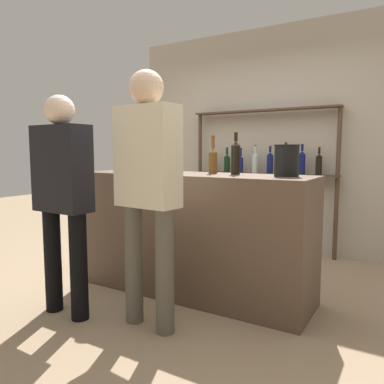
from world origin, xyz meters
TOP-DOWN VIEW (x-y plane):
  - ground_plane at (0.00, 0.00)m, footprint 16.00×16.00m
  - bar_counter at (0.00, 0.00)m, footprint 2.09×0.61m
  - back_wall at (0.00, 1.91)m, footprint 3.69×0.12m
  - back_shelf at (0.01, 1.73)m, footprint 1.85×0.18m
  - counter_bottle_0 at (0.37, 0.09)m, footprint 0.08×0.08m
  - counter_bottle_1 at (0.14, 0.13)m, footprint 0.08×0.08m
  - counter_bottle_2 at (-0.28, 0.15)m, footprint 0.08×0.08m
  - wine_glass at (-0.83, 0.08)m, footprint 0.08×0.08m
  - ice_bucket at (0.80, 0.09)m, footprint 0.20×0.20m
  - cork_jar at (-0.55, -0.15)m, footprint 0.14×0.14m
  - customer_left at (-0.60, -0.89)m, footprint 0.47×0.22m
  - customer_center at (0.07, -0.72)m, footprint 0.48×0.25m

SIDE VIEW (x-z plane):
  - ground_plane at x=0.00m, z-range 0.00..0.00m
  - bar_counter at x=0.00m, z-range 0.00..1.06m
  - customer_left at x=-0.60m, z-range 0.14..1.81m
  - customer_center at x=0.07m, z-range 0.16..1.97m
  - cork_jar at x=-0.55m, z-range 1.06..1.22m
  - back_shelf at x=0.01m, z-range 0.27..2.04m
  - counter_bottle_1 at x=0.14m, z-range 1.02..1.35m
  - wine_glass at x=-0.83m, z-range 1.10..1.27m
  - ice_bucket at x=0.80m, z-range 1.07..1.31m
  - counter_bottle_2 at x=-0.28m, z-range 1.03..1.38m
  - counter_bottle_0 at x=0.37m, z-range 1.03..1.39m
  - back_wall at x=0.00m, z-range 0.00..2.80m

